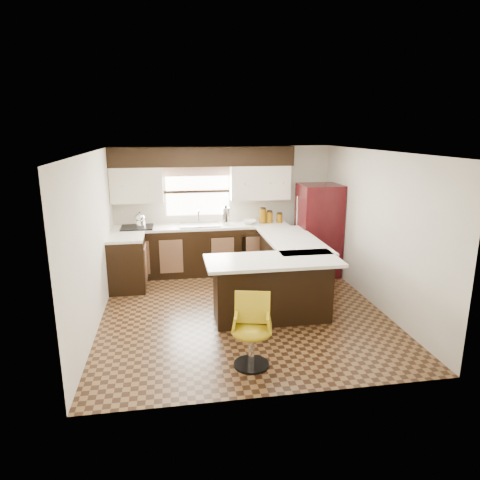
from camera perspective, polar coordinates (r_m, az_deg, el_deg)
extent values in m
plane|color=#49301A|center=(6.66, 0.32, -9.41)|extent=(4.40, 4.40, 0.00)
plane|color=silver|center=(6.10, 0.35, 11.69)|extent=(4.40, 4.40, 0.00)
plane|color=beige|center=(8.40, -2.20, 4.21)|extent=(4.40, 0.00, 4.40)
plane|color=beige|center=(4.21, 5.42, -6.40)|extent=(4.40, 0.00, 4.40)
plane|color=beige|center=(6.28, -18.92, -0.11)|extent=(0.00, 4.40, 4.40)
plane|color=beige|center=(6.93, 17.72, 1.32)|extent=(0.00, 4.40, 4.40)
cube|color=black|center=(8.24, -5.00, -1.41)|extent=(3.30, 0.60, 0.90)
cube|color=black|center=(7.63, -14.77, -3.14)|extent=(0.60, 0.70, 0.90)
cube|color=silver|center=(8.12, -5.07, 1.80)|extent=(3.30, 0.60, 0.04)
cube|color=silver|center=(7.51, -15.00, 0.30)|extent=(0.60, 0.70, 0.04)
cube|color=black|center=(8.07, -4.99, 11.04)|extent=(3.40, 0.35, 0.36)
cube|color=beige|center=(8.11, -13.60, 7.16)|extent=(0.94, 0.35, 0.64)
cube|color=beige|center=(8.26, 2.64, 7.68)|extent=(1.14, 0.35, 0.64)
cube|color=white|center=(8.28, -5.66, 6.45)|extent=(1.20, 0.02, 0.90)
cube|color=#D19B93|center=(8.19, -5.71, 9.11)|extent=(1.30, 0.06, 0.18)
cube|color=#B2B2B7|center=(8.09, -5.42, 2.02)|extent=(0.75, 0.45, 0.03)
cube|color=black|center=(8.10, 2.24, -1.78)|extent=(0.58, 0.03, 0.78)
cube|color=black|center=(8.10, -13.56, 1.66)|extent=(0.58, 0.50, 0.02)
cube|color=black|center=(7.26, 6.52, -3.65)|extent=(0.60, 1.95, 0.90)
cube|color=black|center=(6.24, 4.29, -6.66)|extent=(1.65, 0.60, 0.90)
cube|color=silver|center=(7.14, 7.02, -0.02)|extent=(0.84, 1.95, 0.04)
cube|color=silver|center=(6.00, 4.39, -2.76)|extent=(1.89, 0.84, 0.04)
cube|color=#35080C|center=(8.19, 10.41, 1.30)|extent=(0.74, 0.71, 1.72)
cylinder|color=silver|center=(8.13, -1.88, 3.21)|extent=(0.15, 0.15, 0.33)
imported|color=white|center=(8.22, 1.19, 2.42)|extent=(0.34, 0.34, 0.07)
cylinder|color=#784F09|center=(8.27, 3.04, 3.21)|extent=(0.13, 0.13, 0.27)
cylinder|color=#784F09|center=(8.31, 3.94, 3.02)|extent=(0.13, 0.13, 0.21)
cylinder|color=#784F09|center=(8.36, 5.28, 2.90)|extent=(0.12, 0.12, 0.16)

